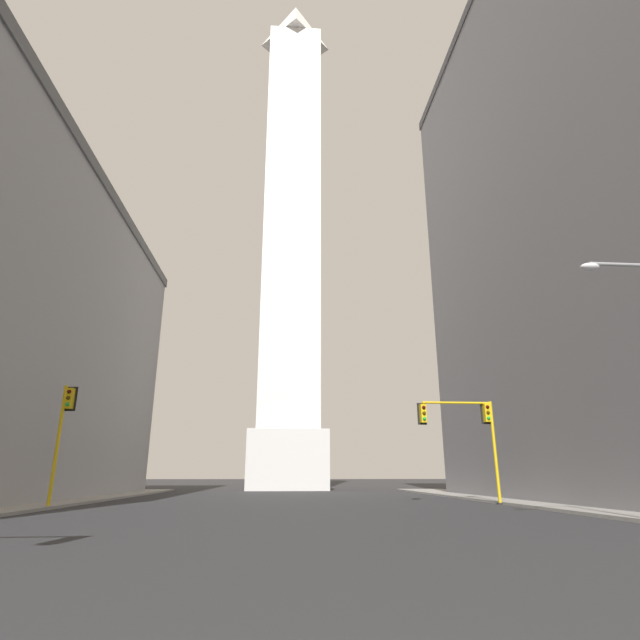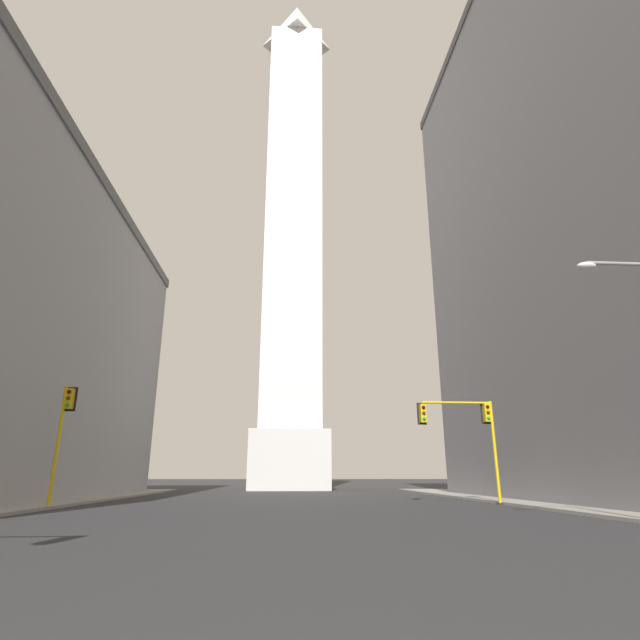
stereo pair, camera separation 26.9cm
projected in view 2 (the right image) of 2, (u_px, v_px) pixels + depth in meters
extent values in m
cube|color=gray|center=(618.00, 511.00, 22.67)|extent=(5.00, 69.38, 0.15)
cube|color=silver|center=(289.00, 460.00, 57.92)|extent=(9.07, 9.07, 6.52)
cube|color=white|center=(294.00, 215.00, 67.37)|extent=(7.25, 7.25, 57.28)
pyramid|color=white|center=(297.00, 27.00, 77.04)|extent=(7.25, 7.25, 7.98)
cylinder|color=yellow|center=(495.00, 451.00, 29.99)|extent=(0.18, 0.18, 6.01)
cylinder|color=#262626|center=(500.00, 504.00, 29.11)|extent=(0.40, 0.40, 0.10)
cube|color=yellow|center=(487.00, 413.00, 30.65)|extent=(0.37, 0.37, 1.10)
cube|color=black|center=(485.00, 413.00, 30.82)|extent=(0.58, 0.09, 1.32)
sphere|color=#410907|center=(488.00, 407.00, 30.58)|extent=(0.22, 0.22, 0.22)
sphere|color=#483506|center=(488.00, 412.00, 30.48)|extent=(0.22, 0.22, 0.22)
sphere|color=green|center=(489.00, 418.00, 30.37)|extent=(0.22, 0.22, 0.22)
cylinder|color=yellow|center=(456.00, 403.00, 30.71)|extent=(4.29, 0.14, 0.14)
sphere|color=yellow|center=(490.00, 403.00, 30.85)|extent=(0.18, 0.18, 0.18)
cube|color=yellow|center=(423.00, 413.00, 30.37)|extent=(0.37, 0.37, 1.10)
cube|color=black|center=(422.00, 414.00, 30.54)|extent=(0.58, 0.09, 1.32)
sphere|color=#410907|center=(424.00, 407.00, 30.30)|extent=(0.22, 0.22, 0.22)
sphere|color=#483506|center=(424.00, 413.00, 30.20)|extent=(0.22, 0.22, 0.22)
sphere|color=green|center=(424.00, 419.00, 30.09)|extent=(0.22, 0.22, 0.22)
cylinder|color=yellow|center=(57.00, 445.00, 26.37)|extent=(0.18, 0.18, 6.32)
cylinder|color=#262626|center=(48.00, 508.00, 25.45)|extent=(0.40, 0.40, 0.10)
cube|color=yellow|center=(70.00, 399.00, 27.12)|extent=(0.37, 0.37, 1.10)
cube|color=black|center=(71.00, 399.00, 27.29)|extent=(0.58, 0.08, 1.32)
sphere|color=#410907|center=(69.00, 392.00, 27.04)|extent=(0.22, 0.22, 0.22)
sphere|color=#483506|center=(68.00, 398.00, 26.94)|extent=(0.22, 0.22, 0.22)
sphere|color=green|center=(67.00, 405.00, 26.84)|extent=(0.22, 0.22, 0.22)
cylinder|color=gray|center=(623.00, 264.00, 16.68)|extent=(2.59, 0.12, 0.12)
ellipsoid|color=silver|center=(586.00, 266.00, 16.56)|extent=(0.64, 0.36, 0.26)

